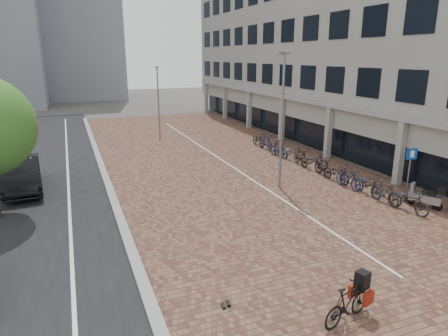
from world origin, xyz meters
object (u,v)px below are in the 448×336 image
(scooter_front, at_px, (425,196))
(hero_bike, at_px, (347,303))
(car_dark, at_px, (22,174))
(parking_sign, at_px, (410,166))

(scooter_front, bearing_deg, hero_bike, -175.49)
(car_dark, distance_m, scooter_front, 18.91)
(scooter_front, xyz_separation_m, parking_sign, (0.00, 1.03, 1.12))
(hero_bike, bearing_deg, parking_sign, -68.80)
(scooter_front, distance_m, parking_sign, 1.52)
(hero_bike, xyz_separation_m, scooter_front, (8.15, 5.05, 0.00))
(car_dark, height_order, parking_sign, parking_sign)
(hero_bike, distance_m, scooter_front, 9.58)
(car_dark, xyz_separation_m, hero_bike, (8.43, -14.15, -0.28))
(hero_bike, height_order, scooter_front, hero_bike)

